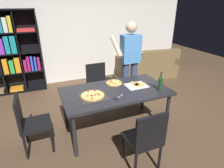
{
  "coord_description": "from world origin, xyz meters",
  "views": [
    {
      "loc": [
        -1.1,
        -2.51,
        2.06
      ],
      "look_at": [
        0.0,
        0.15,
        0.8
      ],
      "focal_mm": 29.78,
      "sensor_mm": 36.0,
      "label": 1
    }
  ],
  "objects": [
    {
      "name": "dining_table",
      "position": [
        0.0,
        0.0,
        0.68
      ],
      "size": [
        1.74,
        0.94,
        0.75
      ],
      "color": "#232328",
      "rests_on": "ground_plane"
    },
    {
      "name": "ground_plane",
      "position": [
        0.0,
        0.0,
        0.0
      ],
      "size": [
        12.0,
        12.0,
        0.0
      ],
      "primitive_type": "plane",
      "color": "brown"
    },
    {
      "name": "couch",
      "position": [
        1.89,
        1.99,
        0.3
      ],
      "size": [
        1.79,
        1.05,
        0.85
      ],
      "color": "brown",
      "rests_on": "ground_plane"
    },
    {
      "name": "wine_bottle",
      "position": [
        0.66,
        -0.28,
        0.87
      ],
      "size": [
        0.07,
        0.07,
        0.32
      ],
      "color": "#194723",
      "rests_on": "dining_table"
    },
    {
      "name": "person_serving_pizza",
      "position": [
        0.64,
        0.74,
        1.0
      ],
      "size": [
        0.55,
        0.54,
        1.75
      ],
      "color": "#38476B",
      "rests_on": "ground_plane"
    },
    {
      "name": "chair_near_camera",
      "position": [
        -0.0,
        -0.96,
        0.51
      ],
      "size": [
        0.42,
        0.42,
        0.9
      ],
      "color": "black",
      "rests_on": "ground_plane"
    },
    {
      "name": "chair_left_end",
      "position": [
        -1.36,
        0.0,
        0.51
      ],
      "size": [
        0.42,
        0.42,
        0.9
      ],
      "color": "black",
      "rests_on": "ground_plane"
    },
    {
      "name": "second_pizza_plain",
      "position": [
        0.09,
        0.26,
        0.76
      ],
      "size": [
        0.28,
        0.28,
        0.03
      ],
      "color": "tan",
      "rests_on": "dining_table"
    },
    {
      "name": "chair_far_side",
      "position": [
        0.0,
        0.96,
        0.51
      ],
      "size": [
        0.42,
        0.42,
        0.9
      ],
      "color": "black",
      "rests_on": "ground_plane"
    },
    {
      "name": "pepperoni_pizza_on_tray",
      "position": [
        -0.41,
        -0.08,
        0.77
      ],
      "size": [
        0.42,
        0.42,
        0.04
      ],
      "color": "#2D2D33",
      "rests_on": "dining_table"
    },
    {
      "name": "bookshelf",
      "position": [
        -1.71,
        2.38,
        0.99
      ],
      "size": [
        1.4,
        0.35,
        1.95
      ],
      "color": "black",
      "rests_on": "ground_plane"
    },
    {
      "name": "kitchen_scissors",
      "position": [
        -0.09,
        -0.27,
        0.76
      ],
      "size": [
        0.19,
        0.14,
        0.01
      ],
      "color": "silver",
      "rests_on": "dining_table"
    },
    {
      "name": "pizza_slices_on_towel",
      "position": [
        0.42,
        0.02,
        0.76
      ],
      "size": [
        0.36,
        0.29,
        0.03
      ],
      "color": "white",
      "rests_on": "dining_table"
    },
    {
      "name": "back_wall",
      "position": [
        0.0,
        2.6,
        1.4
      ],
      "size": [
        6.4,
        0.1,
        2.8
      ],
      "primitive_type": "cube",
      "color": "silver",
      "rests_on": "ground_plane"
    }
  ]
}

